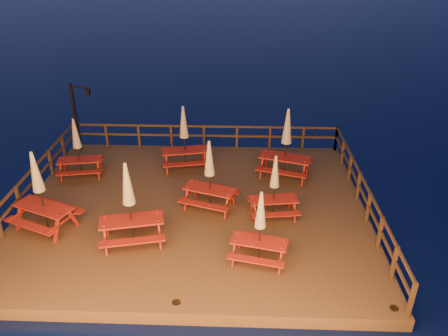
# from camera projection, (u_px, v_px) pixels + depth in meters

# --- Properties ---
(ground) EXTENTS (500.00, 500.00, 0.00)m
(ground) POSITION_uv_depth(u_px,v_px,m) (194.00, 216.00, 15.60)
(ground) COLOR black
(ground) RESTS_ON ground
(deck) EXTENTS (12.00, 10.00, 0.40)m
(deck) POSITION_uv_depth(u_px,v_px,m) (194.00, 211.00, 15.50)
(deck) COLOR #4F3719
(deck) RESTS_ON ground
(deck_piles) EXTENTS (11.44, 9.44, 1.40)m
(deck_piles) POSITION_uv_depth(u_px,v_px,m) (194.00, 223.00, 15.74)
(deck_piles) COLOR #341F10
(deck_piles) RESTS_ON ground
(railing) EXTENTS (11.80, 9.75, 1.10)m
(railing) POSITION_uv_depth(u_px,v_px,m) (198.00, 164.00, 16.63)
(railing) COLOR #341F10
(railing) RESTS_ON deck
(lamp_post) EXTENTS (0.85, 0.18, 3.00)m
(lamp_post) POSITION_uv_depth(u_px,v_px,m) (78.00, 111.00, 18.77)
(lamp_post) COLOR black
(lamp_post) RESTS_ON deck
(picnic_table_0) EXTENTS (2.11, 1.85, 2.65)m
(picnic_table_0) POSITION_uv_depth(u_px,v_px,m) (184.00, 137.00, 17.39)
(picnic_table_0) COLOR maroon
(picnic_table_0) RESTS_ON deck
(picnic_table_1) EXTENTS (2.38, 2.20, 2.75)m
(picnic_table_1) POSITION_uv_depth(u_px,v_px,m) (39.00, 190.00, 13.62)
(picnic_table_1) COLOR maroon
(picnic_table_1) RESTS_ON deck
(picnic_table_2) EXTENTS (1.90, 1.65, 2.42)m
(picnic_table_2) POSITION_uv_depth(u_px,v_px,m) (78.00, 147.00, 16.81)
(picnic_table_2) COLOR maroon
(picnic_table_2) RESTS_ON deck
(picnic_table_3) EXTENTS (2.37, 2.14, 2.83)m
(picnic_table_3) POSITION_uv_depth(u_px,v_px,m) (286.00, 142.00, 16.69)
(picnic_table_3) COLOR maroon
(picnic_table_3) RESTS_ON deck
(picnic_table_4) EXTENTS (1.76, 1.52, 2.28)m
(picnic_table_4) POSITION_uv_depth(u_px,v_px,m) (274.00, 186.00, 14.33)
(picnic_table_4) COLOR maroon
(picnic_table_4) RESTS_ON deck
(picnic_table_5) EXTENTS (1.88, 1.66, 2.32)m
(picnic_table_5) POSITION_uv_depth(u_px,v_px,m) (260.00, 226.00, 12.28)
(picnic_table_5) COLOR maroon
(picnic_table_5) RESTS_ON deck
(picnic_table_6) EXTENTS (2.22, 1.97, 2.75)m
(picnic_table_6) POSITION_uv_depth(u_px,v_px,m) (129.00, 203.00, 12.96)
(picnic_table_6) COLOR maroon
(picnic_table_6) RESTS_ON deck
(picnic_table_7) EXTENTS (2.16, 1.97, 2.55)m
(picnic_table_7) POSITION_uv_depth(u_px,v_px,m) (210.00, 174.00, 14.74)
(picnic_table_7) COLOR maroon
(picnic_table_7) RESTS_ON deck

